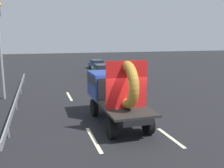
# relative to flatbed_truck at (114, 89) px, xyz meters

# --- Properties ---
(ground_plane) EXTENTS (120.00, 120.00, 0.00)m
(ground_plane) POSITION_rel_flatbed_truck_xyz_m (0.02, -1.45, -1.60)
(ground_plane) COLOR black
(flatbed_truck) EXTENTS (2.02, 5.23, 3.24)m
(flatbed_truck) POSITION_rel_flatbed_truck_xyz_m (0.00, 0.00, 0.00)
(flatbed_truck) COLOR black
(flatbed_truck) RESTS_ON ground_plane
(distant_sedan) EXTENTS (1.72, 4.02, 1.31)m
(distant_sedan) POSITION_rel_flatbed_truck_xyz_m (3.20, 14.59, -0.89)
(distant_sedan) COLOR black
(distant_sedan) RESTS_ON ground_plane
(traffic_light) EXTENTS (0.42, 0.36, 6.52)m
(traffic_light) POSITION_rel_flatbed_truck_xyz_m (-6.02, 6.34, 2.60)
(traffic_light) COLOR gray
(traffic_light) RESTS_ON ground_plane
(guardrail) EXTENTS (0.10, 17.29, 0.71)m
(guardrail) POSITION_rel_flatbed_truck_xyz_m (-5.03, 5.46, -1.06)
(guardrail) COLOR gray
(guardrail) RESTS_ON ground_plane
(lane_dash_left_near) EXTENTS (0.16, 2.71, 0.01)m
(lane_dash_left_near) POSITION_rel_flatbed_truck_xyz_m (-1.60, -2.24, -1.59)
(lane_dash_left_near) COLOR beige
(lane_dash_left_near) RESTS_ON ground_plane
(lane_dash_left_far) EXTENTS (0.16, 2.74, 0.01)m
(lane_dash_left_far) POSITION_rel_flatbed_truck_xyz_m (-1.60, 5.82, -1.59)
(lane_dash_left_far) COLOR beige
(lane_dash_left_far) RESTS_ON ground_plane
(lane_dash_right_near) EXTENTS (0.16, 2.19, 0.01)m
(lane_dash_right_near) POSITION_rel_flatbed_truck_xyz_m (1.60, -3.01, -1.59)
(lane_dash_right_near) COLOR beige
(lane_dash_right_near) RESTS_ON ground_plane
(lane_dash_right_far) EXTENTS (0.16, 2.11, 0.01)m
(lane_dash_right_far) POSITION_rel_flatbed_truck_xyz_m (1.60, 5.60, -1.59)
(lane_dash_right_far) COLOR beige
(lane_dash_right_far) RESTS_ON ground_plane
(oncoming_car) EXTENTS (1.61, 3.76, 1.23)m
(oncoming_car) POSITION_rel_flatbed_truck_xyz_m (4.14, 21.26, -0.94)
(oncoming_car) COLOR black
(oncoming_car) RESTS_ON ground_plane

